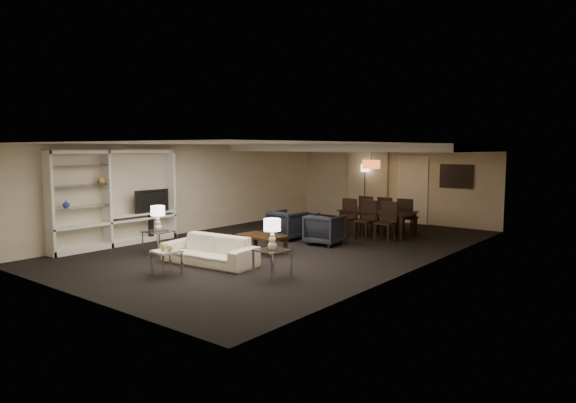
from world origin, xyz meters
The scene contains 35 objects.
floor centered at (0.00, 0.00, 0.00)m, with size 11.00×11.00×0.00m, color black.
ceiling centered at (0.00, 0.00, 2.50)m, with size 7.00×11.00×0.02m, color silver.
wall_back centered at (0.00, 5.50, 1.25)m, with size 7.00×0.02×2.50m, color #C0B59B.
wall_front centered at (0.00, -5.50, 1.25)m, with size 7.00×0.02×2.50m, color #C0B59B.
wall_left centered at (-3.50, 0.00, 1.25)m, with size 0.02×11.00×2.50m, color #C0B59B.
wall_right centered at (3.50, 0.00, 1.25)m, with size 0.02×11.00×2.50m, color #C0B59B.
ceiling_soffit centered at (0.00, 3.50, 2.40)m, with size 7.00×4.00×0.20m, color silver.
curtains centered at (-0.90, 5.42, 1.20)m, with size 1.50×0.12×2.40m, color beige.
door centered at (0.70, 5.47, 1.05)m, with size 0.90×0.05×2.10m, color silver.
painting centered at (2.10, 5.46, 1.55)m, with size 0.95×0.04×0.65m, color #142D38.
media_unit centered at (-3.31, -2.60, 1.18)m, with size 0.38×3.40×2.35m, color white, non-canonical shape.
pendant_light centered at (0.30, 3.50, 1.92)m, with size 0.52×0.52×0.24m, color #D8591E.
sofa centered at (-0.01, -2.57, 0.30)m, with size 2.04×0.80×0.60m, color beige.
coffee_table centered at (-0.01, -0.97, 0.20)m, with size 1.12×0.65×0.40m, color black, non-canonical shape.
armchair_left centered at (-0.61, 0.73, 0.38)m, with size 0.81×0.83×0.76m, color black.
armchair_right centered at (0.59, 0.73, 0.38)m, with size 0.81×0.83×0.76m, color black.
side_table_left centered at (-1.71, -2.57, 0.26)m, with size 0.56×0.56×0.52m, color silver, non-canonical shape.
side_table_right centered at (1.69, -2.57, 0.26)m, with size 0.56×0.56×0.52m, color white, non-canonical shape.
table_lamp_left centered at (-1.71, -2.57, 0.81)m, with size 0.32×0.32×0.58m, color beige, non-canonical shape.
table_lamp_right centered at (1.69, -2.57, 0.81)m, with size 0.32×0.32×0.58m, color beige, non-canonical shape.
marble_table centered at (-0.01, -3.67, 0.23)m, with size 0.47×0.47×0.47m, color silver, non-canonical shape.
gold_gourd_a centered at (-0.11, -3.67, 0.54)m, with size 0.15×0.15×0.15m, color #D6BD71.
gold_gourd_b centered at (0.09, -3.67, 0.53)m, with size 0.13×0.13×0.13m, color #E1C177.
television centered at (-3.28, -1.64, 1.04)m, with size 0.13×1.01×0.58m, color black.
vase_blue centered at (-3.31, -3.87, 1.15)m, with size 0.16×0.16×0.17m, color #2834AF.
vase_amber centered at (-3.31, -2.97, 1.65)m, with size 0.18×0.18×0.18m, color gold.
floor_speaker centered at (-3.20, -1.68, 0.47)m, with size 0.10×0.10×0.94m, color black.
dining_table centered at (0.99, 2.64, 0.35)m, with size 1.97×1.10×0.69m, color black.
chair_nl centered at (0.39, 1.99, 0.51)m, with size 0.48×0.48×1.03m, color black, non-canonical shape.
chair_nm centered at (0.99, 1.99, 0.51)m, with size 0.48×0.48×1.03m, color black, non-canonical shape.
chair_nr centered at (1.59, 1.99, 0.51)m, with size 0.48×0.48×1.03m, color black, non-canonical shape.
chair_fl centered at (0.39, 3.29, 0.51)m, with size 0.48×0.48×1.03m, color black, non-canonical shape.
chair_fm centered at (0.99, 3.29, 0.51)m, with size 0.48×0.48×1.03m, color black, non-canonical shape.
chair_fr centered at (1.59, 3.29, 0.51)m, with size 0.48×0.48×1.03m, color black, non-canonical shape.
floor_lamp centered at (-0.89, 5.20, 0.93)m, with size 0.27×0.27×1.86m, color black, non-canonical shape.
Camera 1 is at (7.77, -9.69, 2.41)m, focal length 32.00 mm.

